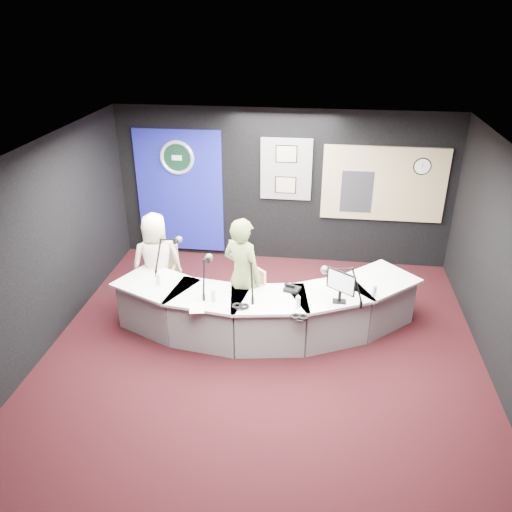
# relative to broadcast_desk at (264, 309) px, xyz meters

# --- Properties ---
(ground) EXTENTS (6.00, 6.00, 0.00)m
(ground) POSITION_rel_broadcast_desk_xyz_m (0.05, -0.55, -0.38)
(ground) COLOR black
(ground) RESTS_ON ground
(ceiling) EXTENTS (6.00, 6.00, 0.02)m
(ceiling) POSITION_rel_broadcast_desk_xyz_m (0.05, -0.55, 2.42)
(ceiling) COLOR silver
(ceiling) RESTS_ON ground
(wall_back) EXTENTS (6.00, 0.02, 2.80)m
(wall_back) POSITION_rel_broadcast_desk_xyz_m (0.05, 2.45, 1.02)
(wall_back) COLOR black
(wall_back) RESTS_ON ground
(wall_front) EXTENTS (6.00, 0.02, 2.80)m
(wall_front) POSITION_rel_broadcast_desk_xyz_m (0.05, -3.55, 1.02)
(wall_front) COLOR black
(wall_front) RESTS_ON ground
(wall_left) EXTENTS (0.02, 6.00, 2.80)m
(wall_left) POSITION_rel_broadcast_desk_xyz_m (-2.95, -0.55, 1.02)
(wall_left) COLOR black
(wall_left) RESTS_ON ground
(wall_right) EXTENTS (0.02, 6.00, 2.80)m
(wall_right) POSITION_rel_broadcast_desk_xyz_m (3.05, -0.55, 1.02)
(wall_right) COLOR black
(wall_right) RESTS_ON ground
(broadcast_desk) EXTENTS (4.50, 1.90, 0.75)m
(broadcast_desk) POSITION_rel_broadcast_desk_xyz_m (0.00, 0.00, 0.00)
(broadcast_desk) COLOR silver
(broadcast_desk) RESTS_ON ground
(backdrop_panel) EXTENTS (1.60, 0.05, 2.30)m
(backdrop_panel) POSITION_rel_broadcast_desk_xyz_m (-1.85, 2.42, 0.88)
(backdrop_panel) COLOR navy
(backdrop_panel) RESTS_ON wall_back
(agency_seal) EXTENTS (0.63, 0.07, 0.63)m
(agency_seal) POSITION_rel_broadcast_desk_xyz_m (-1.85, 2.38, 1.52)
(agency_seal) COLOR silver
(agency_seal) RESTS_ON backdrop_panel
(seal_center) EXTENTS (0.48, 0.01, 0.48)m
(seal_center) POSITION_rel_broadcast_desk_xyz_m (-1.85, 2.38, 1.52)
(seal_center) COLOR black
(seal_center) RESTS_ON backdrop_panel
(pinboard) EXTENTS (0.90, 0.04, 1.10)m
(pinboard) POSITION_rel_broadcast_desk_xyz_m (0.10, 2.42, 1.38)
(pinboard) COLOR slate
(pinboard) RESTS_ON wall_back
(framed_photo_upper) EXTENTS (0.34, 0.02, 0.27)m
(framed_photo_upper) POSITION_rel_broadcast_desk_xyz_m (0.10, 2.39, 1.65)
(framed_photo_upper) COLOR gray
(framed_photo_upper) RESTS_ON pinboard
(framed_photo_lower) EXTENTS (0.34, 0.02, 0.27)m
(framed_photo_lower) POSITION_rel_broadcast_desk_xyz_m (0.10, 2.39, 1.09)
(framed_photo_lower) COLOR gray
(framed_photo_lower) RESTS_ON pinboard
(booth_window_frame) EXTENTS (2.12, 0.06, 1.32)m
(booth_window_frame) POSITION_rel_broadcast_desk_xyz_m (1.80, 2.42, 1.18)
(booth_window_frame) COLOR tan
(booth_window_frame) RESTS_ON wall_back
(booth_glow) EXTENTS (2.00, 0.02, 1.20)m
(booth_glow) POSITION_rel_broadcast_desk_xyz_m (1.80, 2.41, 1.18)
(booth_glow) COLOR beige
(booth_glow) RESTS_ON booth_window_frame
(equipment_rack) EXTENTS (0.55, 0.02, 0.75)m
(equipment_rack) POSITION_rel_broadcast_desk_xyz_m (1.35, 2.39, 1.03)
(equipment_rack) COLOR black
(equipment_rack) RESTS_ON booth_window_frame
(wall_clock) EXTENTS (0.28, 0.01, 0.28)m
(wall_clock) POSITION_rel_broadcast_desk_xyz_m (2.40, 2.39, 1.52)
(wall_clock) COLOR white
(wall_clock) RESTS_ON booth_window_frame
(armchair_left) EXTENTS (0.60, 0.60, 0.98)m
(armchair_left) POSITION_rel_broadcast_desk_xyz_m (-1.72, 0.46, 0.11)
(armchair_left) COLOR tan
(armchair_left) RESTS_ON ground
(armchair_right) EXTENTS (0.74, 0.74, 0.93)m
(armchair_right) POSITION_rel_broadcast_desk_xyz_m (-0.32, 0.04, 0.09)
(armchair_right) COLOR tan
(armchair_right) RESTS_ON ground
(draped_jacket) EXTENTS (0.51, 0.15, 0.70)m
(draped_jacket) POSITION_rel_broadcast_desk_xyz_m (-1.71, 0.71, 0.24)
(draped_jacket) COLOR gray
(draped_jacket) RESTS_ON armchair_left
(person_man) EXTENTS (0.91, 0.77, 1.58)m
(person_man) POSITION_rel_broadcast_desk_xyz_m (-1.72, 0.46, 0.41)
(person_man) COLOR beige
(person_man) RESTS_ON ground
(person_woman) EXTENTS (0.77, 0.68, 1.76)m
(person_woman) POSITION_rel_broadcast_desk_xyz_m (-0.32, 0.04, 0.50)
(person_woman) COLOR olive
(person_woman) RESTS_ON ground
(computer_monitor) EXTENTS (0.41, 0.31, 0.33)m
(computer_monitor) POSITION_rel_broadcast_desk_xyz_m (1.05, -0.29, 0.70)
(computer_monitor) COLOR black
(computer_monitor) RESTS_ON broadcast_desk
(desk_phone) EXTENTS (0.25, 0.23, 0.05)m
(desk_phone) POSITION_rel_broadcast_desk_xyz_m (0.40, -0.07, 0.40)
(desk_phone) COLOR black
(desk_phone) RESTS_ON broadcast_desk
(headphones_near) EXTENTS (0.20, 0.20, 0.03)m
(headphones_near) POSITION_rel_broadcast_desk_xyz_m (0.54, -0.75, 0.39)
(headphones_near) COLOR black
(headphones_near) RESTS_ON broadcast_desk
(headphones_far) EXTENTS (0.20, 0.20, 0.03)m
(headphones_far) POSITION_rel_broadcast_desk_xyz_m (-0.25, -0.60, 0.39)
(headphones_far) COLOR black
(headphones_far) RESTS_ON broadcast_desk
(paper_stack) EXTENTS (0.28, 0.32, 0.00)m
(paper_stack) POSITION_rel_broadcast_desk_xyz_m (-1.55, 0.16, 0.38)
(paper_stack) COLOR white
(paper_stack) RESTS_ON broadcast_desk
(notepad) EXTENTS (0.25, 0.31, 0.00)m
(notepad) POSITION_rel_broadcast_desk_xyz_m (-0.82, -0.69, 0.38)
(notepad) COLOR white
(notepad) RESTS_ON broadcast_desk
(boom_mic_a) EXTENTS (0.33, 0.70, 0.60)m
(boom_mic_a) POSITION_rel_broadcast_desk_xyz_m (-1.51, 0.39, 0.68)
(boom_mic_a) COLOR black
(boom_mic_a) RESTS_ON broadcast_desk
(boom_mic_b) EXTENTS (0.17, 0.74, 0.60)m
(boom_mic_b) POSITION_rel_broadcast_desk_xyz_m (-0.79, -0.18, 0.68)
(boom_mic_b) COLOR black
(boom_mic_b) RESTS_ON broadcast_desk
(boom_mic_c) EXTENTS (0.27, 0.72, 0.60)m
(boom_mic_c) POSITION_rel_broadcast_desk_xyz_m (-0.17, -0.19, 0.68)
(boom_mic_c) COLOR black
(boom_mic_c) RESTS_ON broadcast_desk
(boom_mic_d) EXTENTS (0.62, 0.49, 0.60)m
(boom_mic_d) POSITION_rel_broadcast_desk_xyz_m (1.09, -0.22, 0.68)
(boom_mic_d) COLOR black
(boom_mic_d) RESTS_ON broadcast_desk
(water_bottles) EXTENTS (3.10, 0.59, 0.18)m
(water_bottles) POSITION_rel_broadcast_desk_xyz_m (0.01, -0.24, 0.46)
(water_bottles) COLOR silver
(water_bottles) RESTS_ON broadcast_desk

